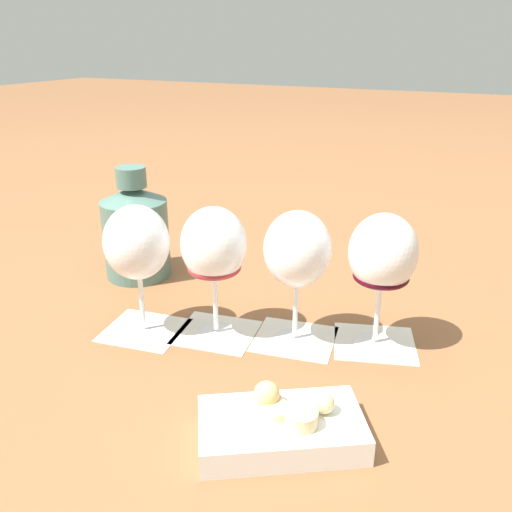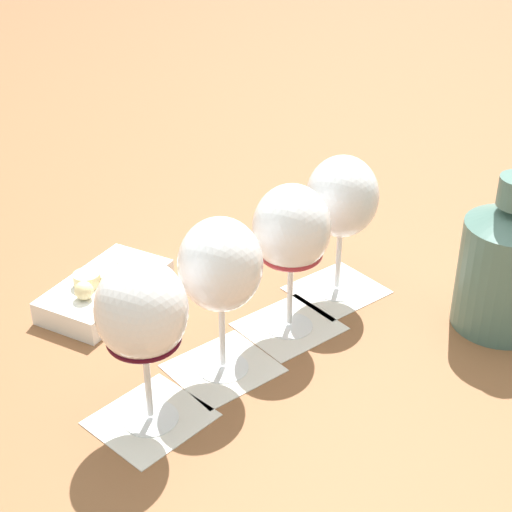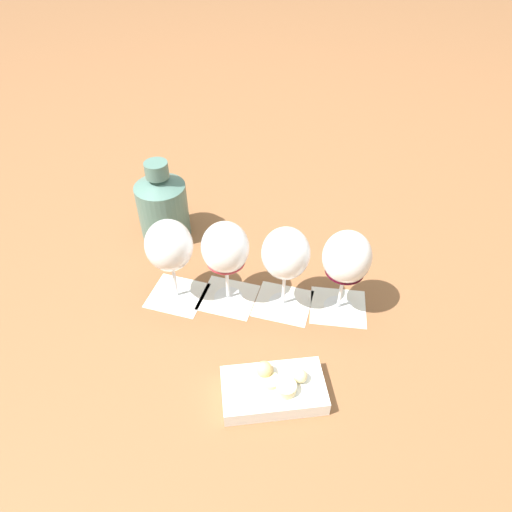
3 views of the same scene
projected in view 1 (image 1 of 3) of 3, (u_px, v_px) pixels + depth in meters
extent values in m
plane|color=brown|center=(259.00, 336.00, 0.81)|extent=(8.00, 8.00, 0.00)
cube|color=silver|center=(144.00, 330.00, 0.82)|extent=(0.13, 0.12, 0.00)
cube|color=silver|center=(216.00, 332.00, 0.82)|extent=(0.13, 0.12, 0.00)
cube|color=silver|center=(295.00, 339.00, 0.80)|extent=(0.13, 0.12, 0.00)
cube|color=silver|center=(375.00, 343.00, 0.79)|extent=(0.14, 0.14, 0.00)
cylinder|color=white|center=(144.00, 328.00, 0.82)|extent=(0.06, 0.06, 0.01)
cylinder|color=white|center=(142.00, 300.00, 0.80)|extent=(0.01, 0.01, 0.09)
ellipsoid|color=white|center=(137.00, 242.00, 0.77)|extent=(0.09, 0.09, 0.11)
ellipsoid|color=#C84D58|center=(138.00, 259.00, 0.78)|extent=(0.08, 0.08, 0.04)
cylinder|color=white|center=(216.00, 330.00, 0.82)|extent=(0.06, 0.06, 0.01)
cylinder|color=white|center=(215.00, 302.00, 0.80)|extent=(0.01, 0.01, 0.09)
ellipsoid|color=white|center=(214.00, 244.00, 0.76)|extent=(0.09, 0.09, 0.11)
ellipsoid|color=maroon|center=(214.00, 267.00, 0.78)|extent=(0.08, 0.08, 0.03)
cylinder|color=white|center=(295.00, 336.00, 0.80)|extent=(0.06, 0.06, 0.01)
cylinder|color=white|center=(296.00, 308.00, 0.78)|extent=(0.01, 0.01, 0.09)
ellipsoid|color=white|center=(297.00, 249.00, 0.75)|extent=(0.09, 0.09, 0.11)
ellipsoid|color=maroon|center=(297.00, 266.00, 0.76)|extent=(0.08, 0.08, 0.04)
cylinder|color=white|center=(375.00, 341.00, 0.79)|extent=(0.06, 0.06, 0.01)
cylinder|color=white|center=(377.00, 312.00, 0.77)|extent=(0.01, 0.01, 0.09)
ellipsoid|color=white|center=(383.00, 252.00, 0.74)|extent=(0.09, 0.09, 0.11)
ellipsoid|color=#3D0514|center=(381.00, 276.00, 0.75)|extent=(0.08, 0.08, 0.02)
cylinder|color=#4C7066|center=(136.00, 239.00, 0.99)|extent=(0.12, 0.12, 0.14)
cone|color=#4C7066|center=(132.00, 194.00, 0.96)|extent=(0.12, 0.12, 0.03)
cylinder|color=#4C7066|center=(131.00, 177.00, 0.95)|extent=(0.05, 0.05, 0.04)
cube|color=white|center=(281.00, 429.00, 0.59)|extent=(0.20, 0.18, 0.03)
cylinder|color=beige|center=(276.00, 411.00, 0.59)|extent=(0.03, 0.03, 0.01)
sphere|color=#DBB775|center=(267.00, 394.00, 0.60)|extent=(0.03, 0.03, 0.03)
sphere|color=beige|center=(323.00, 403.00, 0.59)|extent=(0.02, 0.02, 0.02)
cylinder|color=#DBB775|center=(272.00, 399.00, 0.61)|extent=(0.02, 0.02, 0.01)
cylinder|color=beige|center=(301.00, 418.00, 0.57)|extent=(0.04, 0.04, 0.02)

